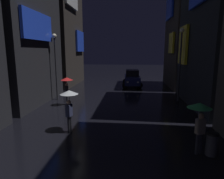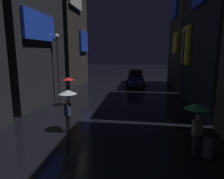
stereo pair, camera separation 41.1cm
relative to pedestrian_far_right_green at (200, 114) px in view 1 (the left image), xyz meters
The scene contains 9 objects.
building_left_far 21.39m from the pedestrian_far_right_green, 124.35° to the left, with size 4.25×7.86×19.05m.
building_right_far 17.22m from the pedestrian_far_right_green, 76.90° to the left, with size 4.25×7.19×13.05m.
pedestrian_far_right_green is the anchor object (origin of this frame).
pedestrian_near_crossing_clear 5.92m from the pedestrian_far_right_green, 162.05° to the left, with size 0.90×0.90×2.12m.
pedestrian_midstreet_centre_red 9.96m from the pedestrian_far_right_green, 137.39° to the left, with size 0.90×0.90×2.12m.
car_distant 15.97m from the pedestrian_far_right_green, 98.75° to the left, with size 2.34×4.19×1.92m.
streetlamp_left_far 12.27m from the pedestrian_far_right_green, 136.03° to the left, with size 0.36×0.36×5.40m.
streetlamp_right_far 9.08m from the pedestrian_far_right_green, 81.85° to the left, with size 0.36×0.36×5.79m.
trash_bin 1.32m from the pedestrian_far_right_green, ahead, with size 0.46×0.46×0.93m.
Camera 1 is at (1.10, -2.01, 4.00)m, focal length 32.00 mm.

